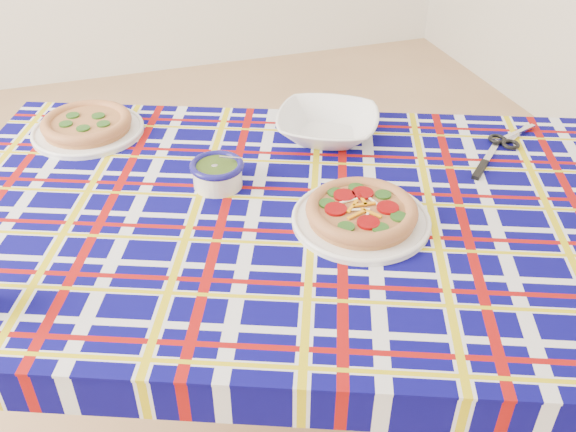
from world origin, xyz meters
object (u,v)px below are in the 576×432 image
object	(u,v)px
main_focaccia_plate	(362,211)
dining_table	(284,236)
pesto_bowl	(217,172)
serving_bowl	(327,126)

from	to	relation	value
main_focaccia_plate	dining_table	bearing A→B (deg)	145.14
dining_table	main_focaccia_plate	world-z (taller)	main_focaccia_plate
main_focaccia_plate	pesto_bowl	size ratio (longest dim) A/B	2.44
pesto_bowl	serving_bowl	bearing A→B (deg)	23.62
dining_table	serving_bowl	size ratio (longest dim) A/B	6.83
dining_table	pesto_bowl	distance (m)	0.20
pesto_bowl	main_focaccia_plate	bearing A→B (deg)	-42.88
pesto_bowl	serving_bowl	distance (m)	0.33
dining_table	pesto_bowl	size ratio (longest dim) A/B	14.40
main_focaccia_plate	serving_bowl	size ratio (longest dim) A/B	1.16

